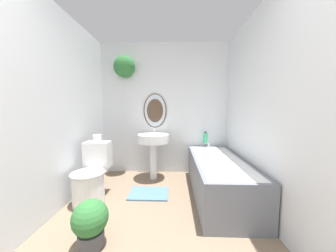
% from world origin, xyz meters
% --- Properties ---
extents(wall_back, '(2.45, 0.37, 2.40)m').
position_xyz_m(wall_back, '(-0.10, 2.88, 1.30)').
color(wall_back, silver).
rests_on(wall_back, ground_plane).
extents(wall_left, '(0.06, 2.99, 2.40)m').
position_xyz_m(wall_left, '(-1.19, 1.44, 1.20)').
color(wall_left, silver).
rests_on(wall_left, ground_plane).
extents(wall_right, '(0.06, 2.99, 2.40)m').
position_xyz_m(wall_right, '(1.19, 1.44, 1.20)').
color(wall_right, silver).
rests_on(wall_right, ground_plane).
extents(toilet, '(0.41, 0.59, 0.74)m').
position_xyz_m(toilet, '(-0.90, 1.82, 0.31)').
color(toilet, white).
rests_on(toilet, ground_plane).
extents(pedestal_sink, '(0.53, 0.53, 0.87)m').
position_xyz_m(pedestal_sink, '(-0.17, 2.56, 0.62)').
color(pedestal_sink, white).
rests_on(pedestal_sink, ground_plane).
extents(bathtub, '(0.68, 1.60, 0.59)m').
position_xyz_m(bathtub, '(0.80, 2.02, 0.27)').
color(bathtub, slate).
rests_on(bathtub, ground_plane).
extents(shampoo_bottle, '(0.08, 0.08, 0.21)m').
position_xyz_m(shampoo_bottle, '(0.75, 2.74, 0.69)').
color(shampoo_bottle, '#38B275').
rests_on(shampoo_bottle, bathtub).
extents(potted_plant, '(0.30, 0.30, 0.42)m').
position_xyz_m(potted_plant, '(-0.53, 1.07, 0.23)').
color(potted_plant, '#47474C').
rests_on(potted_plant, ground_plane).
extents(bath_mat, '(0.54, 0.38, 0.02)m').
position_xyz_m(bath_mat, '(-0.17, 2.00, 0.01)').
color(bath_mat, '#4C7093').
rests_on(bath_mat, ground_plane).
extents(toilet_paper_roll, '(0.11, 0.11, 0.10)m').
position_xyz_m(toilet_paper_roll, '(-0.90, 2.03, 0.79)').
color(toilet_paper_roll, white).
rests_on(toilet_paper_roll, toilet).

